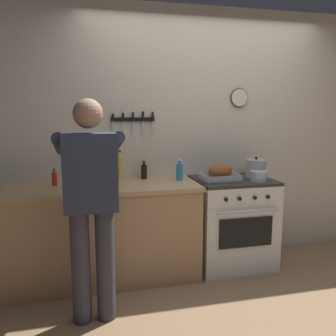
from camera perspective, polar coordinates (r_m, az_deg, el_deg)
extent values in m
plane|color=#937251|center=(3.05, 13.83, -22.38)|extent=(8.00, 8.00, 0.00)
cube|color=beige|center=(3.85, 5.22, 4.99)|extent=(6.00, 0.10, 2.60)
cube|color=black|center=(3.60, -5.54, 7.65)|extent=(0.43, 0.02, 0.04)
cube|color=silver|center=(3.58, -8.61, 5.83)|extent=(0.02, 0.00, 0.18)
cube|color=black|center=(3.57, -8.66, 7.87)|extent=(0.02, 0.02, 0.08)
cube|color=silver|center=(3.59, -7.04, 5.74)|extent=(0.01, 0.00, 0.19)
cube|color=black|center=(3.58, -7.09, 7.97)|extent=(0.02, 0.02, 0.08)
cube|color=silver|center=(3.60, -5.50, 6.38)|extent=(0.02, 0.00, 0.12)
cube|color=black|center=(3.59, -5.52, 8.03)|extent=(0.02, 0.02, 0.09)
cube|color=silver|center=(3.61, -3.95, 6.25)|extent=(0.02, 0.00, 0.14)
cube|color=black|center=(3.61, -3.97, 8.12)|extent=(0.02, 0.02, 0.10)
cube|color=silver|center=(3.63, -2.42, 6.35)|extent=(0.01, 0.00, 0.13)
cube|color=black|center=(3.63, -2.43, 8.09)|extent=(0.02, 0.02, 0.09)
cylinder|color=white|center=(3.92, 11.16, 10.82)|extent=(0.18, 0.02, 0.18)
torus|color=black|center=(3.92, 11.16, 10.82)|extent=(0.20, 0.02, 0.20)
cube|color=tan|center=(3.47, -12.36, -10.43)|extent=(2.00, 0.62, 0.86)
cube|color=tan|center=(3.34, -12.62, -3.14)|extent=(2.03, 0.65, 0.04)
cube|color=white|center=(3.77, 10.04, -8.66)|extent=(0.76, 0.62, 0.87)
cube|color=black|center=(3.49, 12.17, -9.93)|extent=(0.53, 0.01, 0.28)
cube|color=#2D2D2D|center=(3.65, 10.24, -1.93)|extent=(0.76, 0.62, 0.03)
cylinder|color=black|center=(3.31, 9.13, -4.94)|extent=(0.04, 0.02, 0.04)
cylinder|color=black|center=(3.36, 11.23, -4.77)|extent=(0.04, 0.02, 0.04)
cylinder|color=black|center=(3.43, 13.53, -4.58)|extent=(0.04, 0.02, 0.04)
cylinder|color=black|center=(3.49, 15.48, -4.41)|extent=(0.04, 0.02, 0.04)
cylinder|color=silver|center=(3.40, 12.51, -6.73)|extent=(0.61, 0.02, 0.02)
cylinder|color=#383842|center=(2.85, -13.57, -14.96)|extent=(0.14, 0.14, 0.86)
cylinder|color=#383842|center=(2.85, -9.82, -14.79)|extent=(0.14, 0.14, 0.86)
cube|color=#2D3347|center=(2.64, -12.20, -0.66)|extent=(0.38, 0.22, 0.56)
sphere|color=#9E755B|center=(2.60, -12.51, 8.38)|extent=(0.21, 0.21, 0.21)
cylinder|color=#2D3347|center=(2.86, -16.70, 3.55)|extent=(0.09, 0.55, 0.22)
cylinder|color=#2D3347|center=(2.87, -8.28, 3.86)|extent=(0.09, 0.55, 0.22)
cube|color=#B7B7BC|center=(3.53, 8.19, -1.92)|extent=(0.34, 0.25, 0.01)
cube|color=#B7B7BC|center=(3.41, 8.99, -1.76)|extent=(0.34, 0.01, 0.05)
cube|color=#B7B7BC|center=(3.64, 7.47, -1.03)|extent=(0.34, 0.01, 0.05)
cube|color=#B7B7BC|center=(3.46, 5.60, -1.52)|extent=(0.01, 0.25, 0.05)
cube|color=#B7B7BC|center=(3.59, 10.72, -1.25)|extent=(0.01, 0.25, 0.05)
ellipsoid|color=brown|center=(3.51, 8.23, -0.53)|extent=(0.24, 0.17, 0.16)
cylinder|color=#B7B7BC|center=(3.80, 13.67, -0.11)|extent=(0.21, 0.21, 0.17)
cylinder|color=#B2B2B7|center=(3.79, 13.72, 1.22)|extent=(0.21, 0.21, 0.01)
sphere|color=black|center=(3.79, 13.73, 1.52)|extent=(0.03, 0.03, 0.03)
cylinder|color=#B7B7BC|center=(3.57, 14.09, -1.26)|extent=(0.16, 0.16, 0.10)
cube|color=tan|center=(3.29, -11.38, -2.75)|extent=(0.36, 0.24, 0.02)
cylinder|color=gold|center=(3.56, -7.64, -0.06)|extent=(0.08, 0.08, 0.22)
cylinder|color=gold|center=(3.54, -7.69, 2.12)|extent=(0.03, 0.03, 0.05)
cylinder|color=black|center=(3.54, -7.70, 2.63)|extent=(0.04, 0.04, 0.01)
cylinder|color=black|center=(3.59, -3.81, -0.62)|extent=(0.06, 0.06, 0.14)
cylinder|color=black|center=(3.58, -3.82, 0.71)|extent=(0.03, 0.03, 0.03)
cylinder|color=#B21919|center=(3.58, -3.83, 1.06)|extent=(0.03, 0.03, 0.01)
cylinder|color=#997F4C|center=(3.37, -8.30, -0.76)|extent=(0.06, 0.06, 0.21)
cylinder|color=#997F4C|center=(3.35, -8.35, 1.35)|extent=(0.03, 0.03, 0.05)
cylinder|color=black|center=(3.35, -8.36, 1.85)|extent=(0.03, 0.03, 0.01)
cylinder|color=#338CCC|center=(3.50, 1.82, -0.71)|extent=(0.06, 0.06, 0.16)
cylinder|color=#338CCC|center=(3.48, 1.83, 0.86)|extent=(0.03, 0.03, 0.03)
cylinder|color=white|center=(3.48, 1.83, 1.26)|extent=(0.03, 0.03, 0.01)
cylinder|color=red|center=(3.43, -17.44, -1.69)|extent=(0.05, 0.05, 0.12)
cylinder|color=red|center=(3.42, -17.50, -0.50)|extent=(0.02, 0.02, 0.03)
cylinder|color=#197219|center=(3.41, -17.52, -0.17)|extent=(0.02, 0.02, 0.01)
cylinder|color=#385623|center=(3.41, -10.60, -0.46)|extent=(0.07, 0.07, 0.24)
cylinder|color=#385623|center=(3.39, -10.68, 1.97)|extent=(0.03, 0.03, 0.05)
cylinder|color=black|center=(3.38, -10.69, 2.53)|extent=(0.03, 0.03, 0.01)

